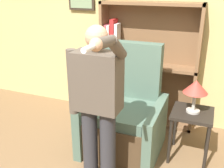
{
  "coord_description": "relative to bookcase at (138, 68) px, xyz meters",
  "views": [
    {
      "loc": [
        0.73,
        -1.57,
        1.93
      ],
      "look_at": [
        -0.18,
        0.71,
        0.98
      ],
      "focal_mm": 42.0,
      "sensor_mm": 36.0,
      "label": 1
    }
  ],
  "objects": [
    {
      "name": "person_standing",
      "position": [
        0.06,
        -1.5,
        0.13
      ],
      "size": [
        0.57,
        0.78,
        1.61
      ],
      "color": "#2D2D33",
      "rests_on": "ground_plane"
    },
    {
      "name": "bookcase",
      "position": [
        0.0,
        0.0,
        0.0
      ],
      "size": [
        1.35,
        0.28,
        1.7
      ],
      "color": "brown",
      "rests_on": "ground_plane"
    },
    {
      "name": "armchair",
      "position": [
        0.08,
        -0.78,
        -0.4
      ],
      "size": [
        0.9,
        0.86,
        1.27
      ],
      "color": "#4C3823",
      "rests_on": "ground_plane"
    },
    {
      "name": "table_lamp",
      "position": [
        0.85,
        -0.71,
        0.09
      ],
      "size": [
        0.26,
        0.26,
        0.37
      ],
      "color": "#B7B2A8",
      "rests_on": "side_table"
    },
    {
      "name": "side_table",
      "position": [
        0.85,
        -0.71,
        -0.3
      ],
      "size": [
        0.44,
        0.44,
        0.6
      ],
      "color": "black",
      "rests_on": "ground_plane"
    },
    {
      "name": "wall_back",
      "position": [
        0.24,
        0.16,
        0.61
      ],
      "size": [
        8.0,
        0.11,
        2.8
      ],
      "color": "tan",
      "rests_on": "ground_plane"
    }
  ]
}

